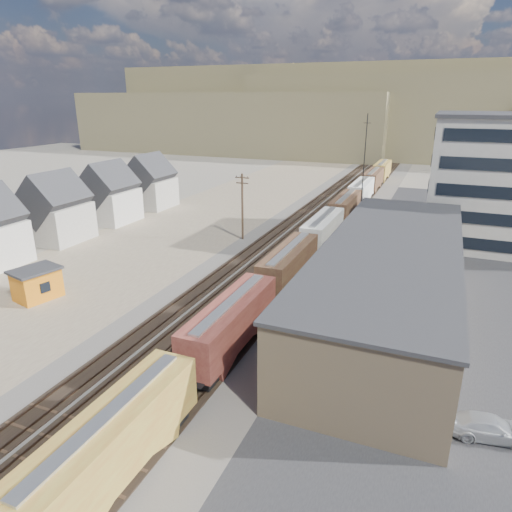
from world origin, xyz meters
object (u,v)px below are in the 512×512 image
at_px(utility_pole_north, 242,205).
at_px(parked_car_silver, 490,428).
at_px(parked_car_blue, 447,227).
at_px(maintenance_shed, 37,283).
at_px(freight_train, 335,217).

height_order(utility_pole_north, parked_car_silver, utility_pole_north).
height_order(utility_pole_north, parked_car_blue, utility_pole_north).
relative_size(maintenance_shed, parked_car_silver, 1.06).
bearing_deg(parked_car_silver, freight_train, 16.18).
bearing_deg(maintenance_shed, utility_pole_north, 67.66).
distance_m(freight_train, utility_pole_north, 14.87).
bearing_deg(parked_car_blue, freight_train, -172.93).
height_order(maintenance_shed, parked_car_silver, maintenance_shed).
distance_m(maintenance_shed, parked_car_silver, 43.74).
bearing_deg(utility_pole_north, maintenance_shed, -112.34).
bearing_deg(parked_car_blue, parked_car_silver, -106.89).
bearing_deg(utility_pole_north, parked_car_silver, -46.21).
bearing_deg(utility_pole_north, freight_train, 32.93).
relative_size(freight_train, parked_car_blue, 22.85).
bearing_deg(freight_train, parked_car_blue, 27.54).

